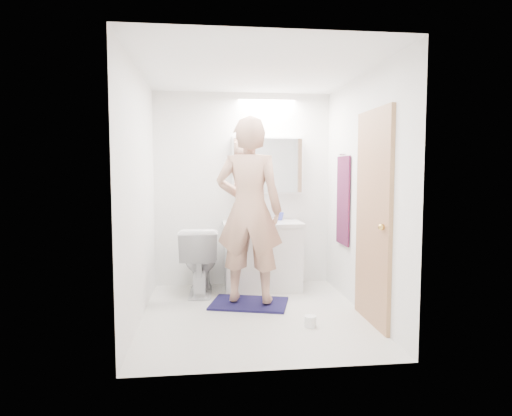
{
  "coord_description": "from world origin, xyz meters",
  "views": [
    {
      "loc": [
        -0.48,
        -4.3,
        1.44
      ],
      "look_at": [
        0.05,
        0.25,
        1.05
      ],
      "focal_mm": 31.1,
      "sensor_mm": 36.0,
      "label": 1
    }
  ],
  "objects": [
    {
      "name": "bath_rug",
      "position": [
        -0.01,
        0.33,
        0.01
      ],
      "size": [
        0.92,
        0.74,
        0.02
      ],
      "primitive_type": "cube",
      "rotation": [
        0.0,
        0.0,
        -0.27
      ],
      "color": "#161239",
      "rests_on": "floor"
    },
    {
      "name": "soap_bottle_a",
      "position": [
        -0.12,
        1.11,
        0.93
      ],
      "size": [
        0.12,
        0.12,
        0.21
      ],
      "primitive_type": "imported",
      "rotation": [
        0.0,
        0.0,
        0.74
      ],
      "color": "#CAB483",
      "rests_on": "countertop"
    },
    {
      "name": "wall_right",
      "position": [
        1.1,
        0.0,
        1.2
      ],
      "size": [
        0.0,
        2.5,
        2.5
      ],
      "primitive_type": "plane",
      "rotation": [
        1.57,
        0.0,
        -1.57
      ],
      "color": "white",
      "rests_on": "floor"
    },
    {
      "name": "door_knob",
      "position": [
        1.04,
        -0.65,
        0.95
      ],
      "size": [
        0.06,
        0.06,
        0.06
      ],
      "primitive_type": "sphere",
      "color": "gold",
      "rests_on": "door"
    },
    {
      "name": "door",
      "position": [
        1.08,
        -0.35,
        1.0
      ],
      "size": [
        0.04,
        0.8,
        2.0
      ],
      "primitive_type": "cube",
      "color": "tan",
      "rests_on": "wall_right"
    },
    {
      "name": "person",
      "position": [
        -0.01,
        0.33,
        1.02
      ],
      "size": [
        0.81,
        0.64,
        1.95
      ],
      "primitive_type": "imported",
      "rotation": [
        0.0,
        0.0,
        2.87
      ],
      "color": "tan",
      "rests_on": "bath_rug"
    },
    {
      "name": "sink_basin",
      "position": [
        0.21,
        0.99,
        0.84
      ],
      "size": [
        0.36,
        0.36,
        0.03
      ],
      "primitive_type": "cylinder",
      "color": "white",
      "rests_on": "countertop"
    },
    {
      "name": "toilet_paper_roll",
      "position": [
        0.48,
        -0.4,
        0.05
      ],
      "size": [
        0.11,
        0.11,
        0.1
      ],
      "primitive_type": "cylinder",
      "color": "white",
      "rests_on": "floor"
    },
    {
      "name": "vanity_cabinet",
      "position": [
        0.21,
        0.96,
        0.39
      ],
      "size": [
        0.9,
        0.55,
        0.78
      ],
      "primitive_type": "cube",
      "color": "silver",
      "rests_on": "floor"
    },
    {
      "name": "wall_front",
      "position": [
        0.0,
        -1.25,
        1.2
      ],
      "size": [
        2.5,
        0.0,
        2.5
      ],
      "primitive_type": "plane",
      "rotation": [
        -1.57,
        0.0,
        0.0
      ],
      "color": "white",
      "rests_on": "floor"
    },
    {
      "name": "wall_back",
      "position": [
        0.0,
        1.25,
        1.2
      ],
      "size": [
        2.5,
        0.0,
        2.5
      ],
      "primitive_type": "plane",
      "rotation": [
        1.57,
        0.0,
        0.0
      ],
      "color": "white",
      "rests_on": "floor"
    },
    {
      "name": "toilet",
      "position": [
        -0.55,
        0.85,
        0.4
      ],
      "size": [
        0.47,
        0.79,
        0.79
      ],
      "primitive_type": "imported",
      "rotation": [
        0.0,
        0.0,
        3.1
      ],
      "color": "white",
      "rests_on": "floor"
    },
    {
      "name": "floor",
      "position": [
        0.0,
        0.0,
        0.0
      ],
      "size": [
        2.5,
        2.5,
        0.0
      ],
      "primitive_type": "plane",
      "color": "silver",
      "rests_on": "ground"
    },
    {
      "name": "countertop",
      "position": [
        0.21,
        0.96,
        0.8
      ],
      "size": [
        0.95,
        0.58,
        0.04
      ],
      "primitive_type": "cube",
      "color": "silver",
      "rests_on": "vanity_cabinet"
    },
    {
      "name": "soap_bottle_b",
      "position": [
        -0.02,
        1.15,
        0.91
      ],
      "size": [
        0.09,
        0.09,
        0.17
      ],
      "primitive_type": "imported",
      "rotation": [
        0.0,
        0.0,
        -0.17
      ],
      "color": "#4F76A9",
      "rests_on": "countertop"
    },
    {
      "name": "ceiling",
      "position": [
        0.0,
        0.0,
        2.4
      ],
      "size": [
        2.5,
        2.5,
        0.0
      ],
      "primitive_type": "plane",
      "rotation": [
        3.14,
        0.0,
        0.0
      ],
      "color": "white",
      "rests_on": "floor"
    },
    {
      "name": "wall_left",
      "position": [
        -1.1,
        0.0,
        1.2
      ],
      "size": [
        0.0,
        2.5,
        2.5
      ],
      "primitive_type": "plane",
      "rotation": [
        1.57,
        0.0,
        1.57
      ],
      "color": "white",
      "rests_on": "floor"
    },
    {
      "name": "towel",
      "position": [
        1.08,
        0.55,
        1.1
      ],
      "size": [
        0.02,
        0.42,
        1.0
      ],
      "primitive_type": "cube",
      "color": "#12163B",
      "rests_on": "wall_right"
    },
    {
      "name": "faucet",
      "position": [
        0.21,
        1.19,
        0.9
      ],
      "size": [
        0.02,
        0.02,
        0.16
      ],
      "primitive_type": "cylinder",
      "color": "#B7B6BA",
      "rests_on": "countertop"
    },
    {
      "name": "medicine_cabinet",
      "position": [
        0.3,
        1.18,
        1.5
      ],
      "size": [
        0.88,
        0.14,
        0.7
      ],
      "primitive_type": "cube",
      "color": "white",
      "rests_on": "wall_back"
    },
    {
      "name": "mirror_panel",
      "position": [
        0.3,
        1.1,
        1.5
      ],
      "size": [
        0.84,
        0.01,
        0.66
      ],
      "primitive_type": "cube",
      "color": "silver",
      "rests_on": "medicine_cabinet"
    },
    {
      "name": "toothbrush_cup",
      "position": [
        0.45,
        1.12,
        0.87
      ],
      "size": [
        0.13,
        0.13,
        0.1
      ],
      "primitive_type": "imported",
      "rotation": [
        0.0,
        0.0,
        0.25
      ],
      "color": "#3B43B2",
      "rests_on": "countertop"
    },
    {
      "name": "towel_hook",
      "position": [
        1.07,
        0.55,
        1.62
      ],
      "size": [
        0.07,
        0.02,
        0.02
      ],
      "primitive_type": "cylinder",
      "rotation": [
        0.0,
        1.57,
        0.0
      ],
      "color": "silver",
      "rests_on": "wall_right"
    }
  ]
}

